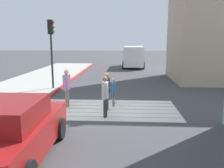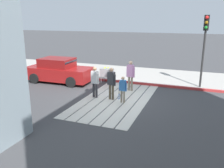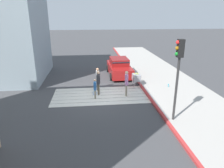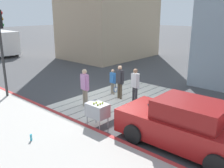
# 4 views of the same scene
# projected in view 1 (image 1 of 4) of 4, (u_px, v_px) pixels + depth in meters

# --- Properties ---
(ground_plane) EXTENTS (120.00, 120.00, 0.00)m
(ground_plane) POSITION_uv_depth(u_px,v_px,m) (105.00, 109.00, 10.71)
(ground_plane) COLOR #424244
(crosswalk_stripes) EXTENTS (6.40, 3.25, 0.01)m
(crosswalk_stripes) POSITION_uv_depth(u_px,v_px,m) (105.00, 109.00, 10.71)
(crosswalk_stripes) COLOR silver
(crosswalk_stripes) RESTS_ON ground
(curb_painted) EXTENTS (0.16, 40.00, 0.13)m
(curb_painted) POSITION_uv_depth(u_px,v_px,m) (34.00, 107.00, 10.88)
(curb_painted) COLOR #BC3333
(curb_painted) RESTS_ON ground
(car_parked_near_curb) EXTENTS (2.05, 4.34, 1.57)m
(car_parked_near_curb) POSITION_uv_depth(u_px,v_px,m) (12.00, 132.00, 6.09)
(car_parked_near_curb) COLOR maroon
(car_parked_near_curb) RESTS_ON ground
(van_down_street) EXTENTS (2.44, 5.24, 2.35)m
(van_down_street) POSITION_uv_depth(u_px,v_px,m) (133.00, 56.00, 26.92)
(van_down_street) COLOR silver
(van_down_street) RESTS_ON ground
(traffic_light_corner) EXTENTS (0.39, 0.28, 4.24)m
(traffic_light_corner) POSITION_uv_depth(u_px,v_px,m) (51.00, 40.00, 14.30)
(traffic_light_corner) COLOR #2D2D2D
(traffic_light_corner) RESTS_ON ground
(tennis_ball_cart) EXTENTS (0.56, 0.80, 1.02)m
(tennis_ball_cart) POSITION_uv_depth(u_px,v_px,m) (26.00, 103.00, 9.10)
(tennis_ball_cart) COLOR #99999E
(tennis_ball_cart) RESTS_ON ground
(pedestrian_adult_lead) EXTENTS (0.25, 0.48, 1.66)m
(pedestrian_adult_lead) POSITION_uv_depth(u_px,v_px,m) (105.00, 94.00, 9.42)
(pedestrian_adult_lead) COLOR #333338
(pedestrian_adult_lead) RESTS_ON ground
(pedestrian_adult_trailing) EXTENTS (0.28, 0.51, 1.75)m
(pedestrian_adult_trailing) POSITION_uv_depth(u_px,v_px,m) (67.00, 85.00, 10.86)
(pedestrian_adult_trailing) COLOR gray
(pedestrian_adult_trailing) RESTS_ON ground
(pedestrian_adult_side) EXTENTS (0.27, 0.49, 1.68)m
(pedestrian_adult_side) POSITION_uv_depth(u_px,v_px,m) (107.00, 89.00, 10.32)
(pedestrian_adult_side) COLOR brown
(pedestrian_adult_side) RESTS_ON ground
(pedestrian_child_with_racket) EXTENTS (0.28, 0.41, 1.34)m
(pedestrian_child_with_racket) POSITION_uv_depth(u_px,v_px,m) (114.00, 91.00, 11.02)
(pedestrian_child_with_racket) COLOR gray
(pedestrian_child_with_racket) RESTS_ON ground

